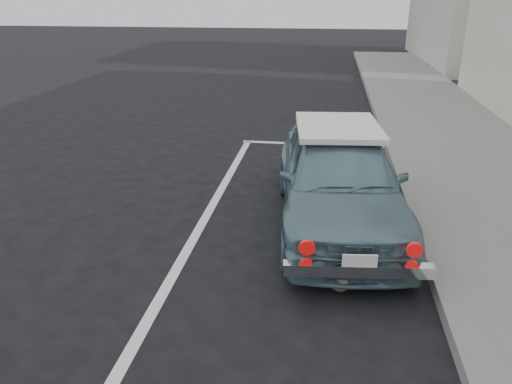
% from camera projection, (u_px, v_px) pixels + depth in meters
% --- Properties ---
extents(ground, '(80.00, 80.00, 0.00)m').
position_uv_depth(ground, '(233.00, 368.00, 4.05)').
color(ground, black).
rests_on(ground, ground).
extents(pline_front, '(3.00, 0.12, 0.01)m').
position_uv_depth(pline_front, '(317.00, 144.00, 9.95)').
color(pline_front, silver).
rests_on(pline_front, ground).
extents(pline_side, '(0.12, 7.00, 0.01)m').
position_uv_depth(pline_side, '(209.00, 211.00, 6.92)').
color(pline_side, silver).
rests_on(pline_side, ground).
extents(retro_coupe, '(1.87, 3.88, 1.28)m').
position_uv_depth(retro_coupe, '(339.00, 177.00, 6.34)').
color(retro_coupe, slate).
rests_on(retro_coupe, ground).
extents(cat, '(0.31, 0.52, 0.28)m').
position_uv_depth(cat, '(339.00, 278.00, 5.08)').
color(cat, '#77695A').
rests_on(cat, ground).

